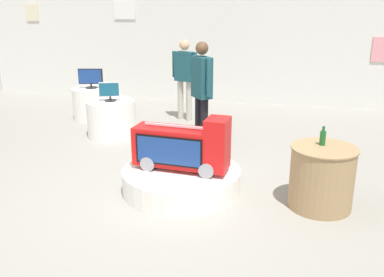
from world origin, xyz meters
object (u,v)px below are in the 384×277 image
Objects in this scene: display_pedestal_center_rear at (93,104)px; shopper_browsing_rear at (202,88)px; display_pedestal_left_rear at (112,119)px; side_table_round at (322,177)px; shopper_browsing_near_truck at (185,74)px; novelty_firetruck_tv at (183,148)px; main_display_pedestal at (181,180)px; bottle_on_side_table at (323,138)px; tv_on_left_rear at (110,91)px; tv_on_center_rear at (91,78)px.

shopper_browsing_rear is (2.57, -1.38, 0.69)m from display_pedestal_center_rear.
display_pedestal_center_rear is (-0.86, 1.03, 0.00)m from display_pedestal_left_rear.
shopper_browsing_near_truck is at bearing 125.46° from side_table_round.
shopper_browsing_near_truck is (1.87, 0.37, 0.62)m from display_pedestal_center_rear.
main_display_pedestal is at bearing 158.88° from novelty_firetruck_tv.
bottle_on_side_table is at bearing -43.20° from shopper_browsing_rear.
tv_on_left_rear is at bearing 149.34° from side_table_round.
tv_on_center_rear is at bearing 151.83° from shopper_browsing_rear.
display_pedestal_center_rear is at bearing 77.49° from tv_on_center_rear.
tv_on_center_rear reaches higher than display_pedestal_center_rear.
side_table_round is at bearing -35.47° from tv_on_center_rear.
tv_on_left_rear is 1.73m from shopper_browsing_near_truck.
tv_on_left_rear is 1.61× the size of bottle_on_side_table.
main_display_pedestal is 1.81m from bottle_on_side_table.
shopper_browsing_rear is at bearing 92.51° from main_display_pedestal.
display_pedestal_center_rear is 0.49× the size of shopper_browsing_near_truck.
shopper_browsing_rear reaches higher than shopper_browsing_near_truck.
display_pedestal_center_rear is at bearing -168.78° from shopper_browsing_near_truck.
novelty_firetruck_tv is at bearing -179.68° from bottle_on_side_table.
shopper_browsing_rear reaches higher than tv_on_left_rear.
side_table_round is (3.48, -2.06, -0.44)m from tv_on_left_rear.
display_pedestal_left_rear is 4.05m from side_table_round.
shopper_browsing_near_truck reaches higher than bottle_on_side_table.
tv_on_center_rear is at bearing 145.07° from bottle_on_side_table.
shopper_browsing_rear is (2.57, -1.38, 0.16)m from tv_on_center_rear.
tv_on_left_rear is 1.43m from display_pedestal_center_rear.
main_display_pedestal is 3.06× the size of tv_on_center_rear.
side_table_round reaches higher than display_pedestal_left_rear.
tv_on_left_rear is 0.48× the size of side_table_round.
novelty_firetruck_tv is 3.37× the size of tv_on_left_rear.
display_pedestal_left_rear is (-1.79, 1.99, 0.18)m from main_display_pedestal.
tv_on_center_rear is 5.35m from side_table_round.
bottle_on_side_table is at bearing -34.93° from tv_on_center_rear.
shopper_browsing_near_truck reaches higher than display_pedestal_left_rear.
display_pedestal_center_rear is at bearing 131.21° from main_display_pedestal.
tv_on_center_rear reaches higher than display_pedestal_left_rear.
tv_on_center_rear is at bearing 131.43° from novelty_firetruck_tv.
tv_on_center_rear is (-0.00, -0.00, 0.53)m from display_pedestal_center_rear.
display_pedestal_left_rear is 3.87× the size of bottle_on_side_table.
display_pedestal_center_rear is 3.53× the size of bottle_on_side_table.
novelty_firetruck_tv is 3.51m from shopper_browsing_near_truck.
novelty_firetruck_tv is 5.43× the size of bottle_on_side_table.
shopper_browsing_near_truck reaches higher than side_table_round.
display_pedestal_center_rear is at bearing 131.38° from novelty_firetruck_tv.
bottle_on_side_table is (1.65, 0.01, 0.24)m from novelty_firetruck_tv.
shopper_browsing_rear reaches higher than tv_on_center_rear.
tv_on_center_rear is at bearing 144.53° from side_table_round.
display_pedestal_center_rear is at bearing 151.75° from shopper_browsing_rear.
shopper_browsing_near_truck is at bearing 54.16° from tv_on_left_rear.
shopper_browsing_rear reaches higher than main_display_pedestal.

